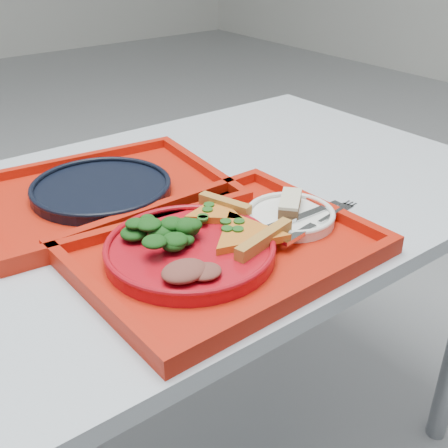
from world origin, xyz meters
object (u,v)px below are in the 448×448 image
at_px(tray_main, 223,251).
at_px(tray_far, 102,197).
at_px(dessert_bar, 290,203).
at_px(navy_plate, 101,190).
at_px(dinner_plate, 190,252).

xyz_separation_m(tray_main, tray_far, (-0.06, 0.30, 0.00)).
bearing_deg(tray_main, dessert_bar, 3.81).
xyz_separation_m(tray_main, dessert_bar, (0.16, 0.01, 0.03)).
distance_m(tray_far, navy_plate, 0.01).
relative_size(tray_far, navy_plate, 1.73).
height_order(tray_main, dinner_plate, dinner_plate).
height_order(navy_plate, dessert_bar, dessert_bar).
distance_m(tray_main, dessert_bar, 0.16).
bearing_deg(tray_main, navy_plate, 100.21).
relative_size(tray_far, dessert_bar, 5.41).
bearing_deg(tray_far, navy_plate, 0.00).
relative_size(tray_main, navy_plate, 1.73).
xyz_separation_m(dinner_plate, dessert_bar, (0.21, 0.00, 0.02)).
distance_m(dinner_plate, navy_plate, 0.29).
xyz_separation_m(tray_far, dinner_plate, (0.01, -0.29, 0.02)).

